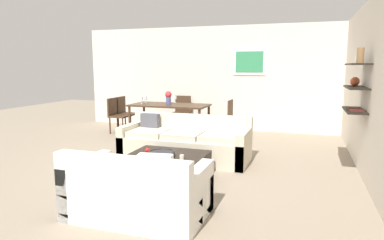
{
  "coord_description": "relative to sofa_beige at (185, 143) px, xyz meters",
  "views": [
    {
      "loc": [
        2.13,
        -5.33,
        1.67
      ],
      "look_at": [
        0.3,
        0.2,
        0.75
      ],
      "focal_mm": 31.99,
      "sensor_mm": 36.0,
      "label": 1
    }
  ],
  "objects": [
    {
      "name": "wine_glass_left_far",
      "position": [
        -1.81,
        2.12,
        0.58
      ],
      "size": [
        0.08,
        0.08,
        0.18
      ],
      "color": "silver",
      "rests_on": "dining_table"
    },
    {
      "name": "centerpiece_vase",
      "position": [
        -1.13,
        1.99,
        0.64
      ],
      "size": [
        0.16,
        0.16,
        0.32
      ],
      "color": "#4C518C",
      "rests_on": "dining_table"
    },
    {
      "name": "dining_chair_right_far",
      "position": [
        0.24,
        2.21,
        0.21
      ],
      "size": [
        0.44,
        0.44,
        0.88
      ],
      "color": "#422D1E",
      "rests_on": "ground"
    },
    {
      "name": "dining_chair_left_near",
      "position": [
        -2.47,
        1.81,
        0.21
      ],
      "size": [
        0.44,
        0.44,
        0.88
      ],
      "color": "#422D1E",
      "rests_on": "ground"
    },
    {
      "name": "decorative_bowl",
      "position": [
        0.1,
        -1.27,
        0.13
      ],
      "size": [
        0.38,
        0.38,
        0.08
      ],
      "color": "black",
      "rests_on": "coffee_table"
    },
    {
      "name": "right_wall_shelf_unit",
      "position": [
        2.91,
        0.26,
        1.06
      ],
      "size": [
        0.34,
        8.2,
        2.7
      ],
      "color": "silver",
      "rests_on": "ground"
    },
    {
      "name": "wine_glass_left_near",
      "position": [
        -1.81,
        1.9,
        0.58
      ],
      "size": [
        0.07,
        0.07,
        0.18
      ],
      "color": "silver",
      "rests_on": "dining_table"
    },
    {
      "name": "dining_chair_head",
      "position": [
        -1.11,
        2.87,
        0.21
      ],
      "size": [
        0.44,
        0.44,
        0.88
      ],
      "color": "#422D1E",
      "rests_on": "ground"
    },
    {
      "name": "dining_table",
      "position": [
        -1.11,
        2.01,
        0.39
      ],
      "size": [
        1.89,
        0.91,
        0.75
      ],
      "color": "#422D1E",
      "rests_on": "ground"
    },
    {
      "name": "loveseat_white",
      "position": [
        0.3,
        -2.41,
        0.0
      ],
      "size": [
        1.5,
        0.9,
        0.78
      ],
      "color": "white",
      "rests_on": "ground"
    },
    {
      "name": "dining_chair_left_far",
      "position": [
        -2.47,
        2.21,
        0.21
      ],
      "size": [
        0.44,
        0.44,
        0.88
      ],
      "color": "#422D1E",
      "rests_on": "ground"
    },
    {
      "name": "candle_jar",
      "position": [
        0.42,
        -1.3,
        0.12
      ],
      "size": [
        0.06,
        0.06,
        0.06
      ],
      "primitive_type": "cylinder",
      "color": "silver",
      "rests_on": "coffee_table"
    },
    {
      "name": "sofa_beige",
      "position": [
        0.0,
        0.0,
        0.0
      ],
      "size": [
        2.28,
        0.9,
        0.78
      ],
      "color": "beige",
      "rests_on": "ground"
    },
    {
      "name": "ground_plane",
      "position": [
        -0.12,
        -0.34,
        -0.29
      ],
      "size": [
        18.0,
        18.0,
        0.0
      ],
      "primitive_type": "plane",
      "color": "gray"
    },
    {
      "name": "apple_on_coffee_table",
      "position": [
        -0.2,
        -1.13,
        0.13
      ],
      "size": [
        0.08,
        0.08,
        0.08
      ],
      "primitive_type": "sphere",
      "color": "red",
      "rests_on": "coffee_table"
    },
    {
      "name": "coffee_table",
      "position": [
        0.12,
        -1.2,
        -0.1
      ],
      "size": [
        1.13,
        1.05,
        0.38
      ],
      "color": "black",
      "rests_on": "ground"
    },
    {
      "name": "wine_glass_head",
      "position": [
        -1.11,
        2.4,
        0.58
      ],
      "size": [
        0.07,
        0.07,
        0.17
      ],
      "color": "silver",
      "rests_on": "dining_table"
    },
    {
      "name": "back_wall_unit",
      "position": [
        0.19,
        3.19,
        1.06
      ],
      "size": [
        8.4,
        0.09,
        2.7
      ],
      "color": "silver",
      "rests_on": "ground"
    }
  ]
}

